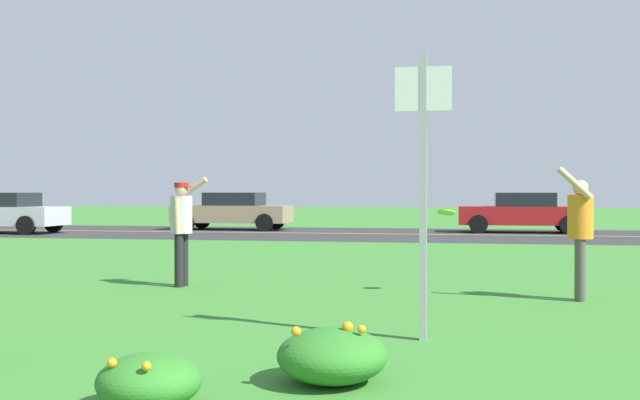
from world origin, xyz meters
name	(u,v)px	position (x,y,z in m)	size (l,w,h in m)	color
ground_plane	(399,273)	(0.00, 12.95, 0.00)	(120.00, 120.00, 0.00)	#387A2D
highway_strip	(433,235)	(0.00, 25.90, 0.00)	(120.00, 8.80, 0.01)	#2D2D30
highway_center_stripe	(433,234)	(0.00, 25.90, 0.01)	(120.00, 0.16, 0.00)	yellow
daylily_clump_mid_left	(149,381)	(-0.89, 3.85, 0.19)	(0.72, 0.73, 0.39)	#2D7526
daylily_clump_near_camera	(332,355)	(0.22, 4.79, 0.21)	(0.86, 0.93, 0.48)	#2D7526
sign_post_near_path	(423,168)	(0.80, 6.66, 1.72)	(0.56, 0.10, 2.85)	#93969B
person_thrower_red_cap_gray_shirt	(182,223)	(-3.17, 10.36, 0.99)	(0.54, 0.50, 1.72)	#B2B2B7
person_catcher_orange_shirt	(580,228)	(2.73, 9.89, 0.99)	(0.50, 0.50, 1.82)	orange
frisbee_lime	(446,212)	(0.92, 10.29, 1.18)	(0.27, 0.26, 0.11)	#8CD133
car_red_center_left	(523,212)	(3.11, 27.88, 0.74)	(4.50, 2.00, 1.45)	maroon
car_tan_center_right	(233,211)	(-7.85, 27.88, 0.74)	(4.50, 2.00, 1.45)	#937F60
car_silver_rightmost	(1,212)	(-15.23, 23.92, 0.74)	(4.50, 2.00, 1.45)	#B7BABF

